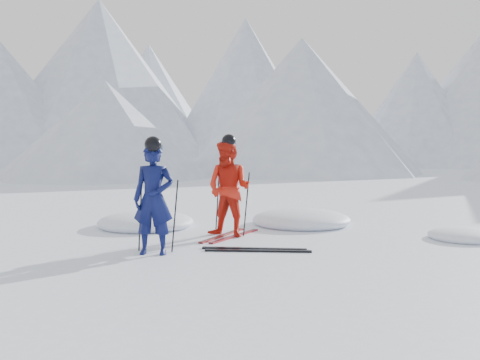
# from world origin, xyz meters

# --- Properties ---
(ground) EXTENTS (160.00, 160.00, 0.00)m
(ground) POSITION_xyz_m (0.00, 0.00, 0.00)
(ground) COLOR white
(ground) RESTS_ON ground
(mountain_range) EXTENTS (106.15, 62.94, 15.53)m
(mountain_range) POSITION_xyz_m (5.71, 35.31, 6.72)
(mountain_range) COLOR #B2BCD1
(mountain_range) RESTS_ON ground
(skier_blue) EXTENTS (0.69, 0.52, 1.72)m
(skier_blue) POSITION_xyz_m (-2.57, -0.73, 0.86)
(skier_blue) COLOR #0B1144
(skier_blue) RESTS_ON ground
(skier_red) EXTENTS (1.00, 0.85, 1.80)m
(skier_red) POSITION_xyz_m (-1.88, 1.10, 0.90)
(skier_red) COLOR red
(skier_red) RESTS_ON ground
(pole_blue_left) EXTENTS (0.12, 0.08, 1.15)m
(pole_blue_left) POSITION_xyz_m (-2.87, -0.58, 0.57)
(pole_blue_left) COLOR black
(pole_blue_left) RESTS_ON ground
(pole_blue_right) EXTENTS (0.12, 0.07, 1.15)m
(pole_blue_right) POSITION_xyz_m (-2.32, -0.48, 0.57)
(pole_blue_right) COLOR black
(pole_blue_right) RESTS_ON ground
(pole_red_left) EXTENTS (0.12, 0.10, 1.20)m
(pole_red_left) POSITION_xyz_m (-2.18, 1.35, 0.60)
(pole_red_left) COLOR black
(pole_red_left) RESTS_ON ground
(pole_red_right) EXTENTS (0.12, 0.08, 1.20)m
(pole_red_right) POSITION_xyz_m (-1.58, 1.25, 0.60)
(pole_red_right) COLOR black
(pole_red_right) RESTS_ON ground
(ski_worn_left) EXTENTS (0.39, 1.69, 0.03)m
(ski_worn_left) POSITION_xyz_m (-2.00, 1.10, 0.01)
(ski_worn_left) COLOR black
(ski_worn_left) RESTS_ON ground
(ski_worn_right) EXTENTS (0.50, 1.67, 0.03)m
(ski_worn_right) POSITION_xyz_m (-1.76, 1.10, 0.01)
(ski_worn_right) COLOR black
(ski_worn_right) RESTS_ON ground
(ski_loose_a) EXTENTS (1.69, 0.36, 0.03)m
(ski_loose_a) POSITION_xyz_m (-1.14, 0.01, 0.01)
(ski_loose_a) COLOR black
(ski_loose_a) RESTS_ON ground
(ski_loose_b) EXTENTS (1.69, 0.41, 0.03)m
(ski_loose_b) POSITION_xyz_m (-1.04, -0.14, 0.01)
(ski_loose_b) COLOR black
(ski_loose_b) RESTS_ON ground
(snow_lumps) EXTENTS (8.88, 4.97, 0.47)m
(snow_lumps) POSITION_xyz_m (-1.31, 2.14, 0.00)
(snow_lumps) COLOR white
(snow_lumps) RESTS_ON ground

